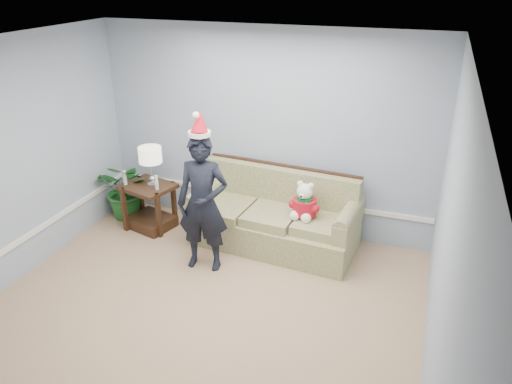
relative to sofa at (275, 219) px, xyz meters
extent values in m
cube|color=tan|center=(-0.30, -2.06, -0.36)|extent=(4.50, 5.00, 0.02)
cube|color=white|center=(-0.30, -2.06, 2.36)|extent=(4.50, 5.00, 0.02)
cube|color=#8A9DB1|center=(-0.30, 0.45, 1.00)|extent=(4.50, 0.02, 2.70)
cube|color=#8A9DB1|center=(1.96, -2.06, 1.00)|extent=(0.02, 5.00, 2.70)
cube|color=white|center=(-0.30, 0.42, 0.10)|extent=(4.48, 0.03, 0.06)
cube|color=#4C5729|center=(0.00, -0.06, -0.15)|extent=(2.15, 1.06, 0.40)
cube|color=#4C5729|center=(-0.65, -0.11, 0.11)|extent=(0.67, 0.76, 0.12)
cube|color=#4C5729|center=(0.00, -0.11, 0.11)|extent=(0.67, 0.76, 0.12)
cube|color=#4C5729|center=(0.65, -0.11, 0.11)|extent=(0.67, 0.76, 0.12)
cube|color=#4C5729|center=(0.00, 0.28, 0.33)|extent=(2.09, 0.37, 0.56)
cube|color=black|center=(0.00, 0.35, 0.61)|extent=(2.08, 0.23, 0.05)
cube|color=#4C5729|center=(-0.95, -0.06, 0.17)|extent=(0.25, 0.90, 0.24)
cube|color=#4C5729|center=(0.95, -0.06, 0.17)|extent=(0.25, 0.90, 0.24)
cube|color=#371F14|center=(-1.76, -0.16, 0.26)|extent=(0.77, 0.70, 0.05)
cube|color=#371F14|center=(-1.76, -0.16, -0.27)|extent=(0.70, 0.62, 0.15)
cube|color=#371F14|center=(-2.02, -0.37, -0.03)|extent=(0.06, 0.06, 0.63)
cube|color=#371F14|center=(-1.50, -0.37, -0.03)|extent=(0.06, 0.06, 0.63)
cube|color=#371F14|center=(-2.02, 0.06, -0.03)|extent=(0.06, 0.06, 0.63)
cube|color=#371F14|center=(-1.50, 0.06, -0.03)|extent=(0.06, 0.06, 0.63)
cylinder|color=silver|center=(-1.68, -0.14, 0.30)|extent=(0.14, 0.14, 0.03)
sphere|color=silver|center=(-1.68, -0.14, 0.38)|extent=(0.09, 0.09, 0.09)
cylinder|color=silver|center=(-1.68, -0.14, 0.52)|extent=(0.02, 0.02, 0.30)
cylinder|color=beige|center=(-1.68, -0.14, 0.73)|extent=(0.30, 0.30, 0.21)
cylinder|color=silver|center=(-2.05, -0.24, 0.34)|extent=(0.05, 0.05, 0.11)
cylinder|color=white|center=(-2.05, -0.24, 0.44)|extent=(0.04, 0.04, 0.09)
cylinder|color=silver|center=(-1.56, -0.24, 0.34)|extent=(0.05, 0.05, 0.11)
cylinder|color=white|center=(-1.56, -0.24, 0.44)|extent=(0.04, 0.04, 0.09)
imported|color=#1D5E24|center=(-2.20, 0.01, 0.08)|extent=(0.79, 0.69, 0.86)
imported|color=black|center=(-0.62, -0.80, 0.48)|extent=(0.65, 0.47, 1.66)
cylinder|color=white|center=(-0.62, -0.80, 1.33)|extent=(0.29, 0.29, 0.05)
cone|color=red|center=(-0.62, -0.77, 1.45)|extent=(0.25, 0.30, 0.29)
sphere|color=white|center=(-0.62, -0.86, 1.55)|extent=(0.08, 0.08, 0.08)
sphere|color=white|center=(0.41, -0.11, 0.31)|extent=(0.27, 0.27, 0.27)
cylinder|color=red|center=(0.41, -0.11, 0.31)|extent=(0.33, 0.33, 0.19)
cylinder|color=#0F5E28|center=(0.41, -0.11, 0.41)|extent=(0.22, 0.22, 0.03)
sphere|color=white|center=(0.34, -0.24, 0.22)|extent=(0.13, 0.13, 0.13)
sphere|color=white|center=(0.49, -0.24, 0.22)|extent=(0.13, 0.13, 0.13)
sphere|color=white|center=(0.41, -0.13, 0.51)|extent=(0.19, 0.19, 0.19)
sphere|color=black|center=(0.41, -0.24, 0.49)|extent=(0.03, 0.03, 0.03)
sphere|color=white|center=(0.34, -0.11, 0.60)|extent=(0.08, 0.08, 0.08)
sphere|color=white|center=(0.48, -0.11, 0.60)|extent=(0.08, 0.08, 0.08)
camera|label=1|loc=(1.69, -5.45, 3.00)|focal=35.00mm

